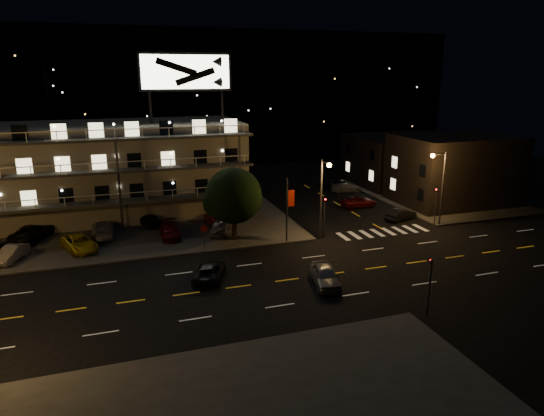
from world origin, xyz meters
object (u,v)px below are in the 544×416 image
object	(u,v)px
lot_car_7	(103,229)
side_car_0	(401,214)
lot_car_4	(219,227)
tree	(233,197)
road_car_east	(325,275)
road_car_west	(209,271)
lot_car_2	(79,243)

from	to	relation	value
lot_car_7	side_car_0	bearing A→B (deg)	171.63
lot_car_4	lot_car_7	bearing A→B (deg)	-173.06
tree	side_car_0	bearing A→B (deg)	2.59
side_car_0	road_car_east	size ratio (longest dim) A/B	0.86
lot_car_4	side_car_0	xyz separation A→B (m)	(20.39, -1.38, -0.20)
lot_car_4	road_car_east	xyz separation A→B (m)	(5.18, -14.49, -0.07)
lot_car_7	road_car_east	size ratio (longest dim) A/B	1.16
lot_car_4	side_car_0	bearing A→B (deg)	16.83
side_car_0	road_car_east	distance (m)	20.08
lot_car_4	road_car_east	bearing A→B (deg)	-49.65
road_car_east	road_car_west	size ratio (longest dim) A/B	1.00
side_car_0	lot_car_7	bearing A→B (deg)	64.08
side_car_0	tree	bearing A→B (deg)	74.11
lot_car_7	road_car_west	size ratio (longest dim) A/B	1.16
tree	road_car_west	bearing A→B (deg)	-116.29
road_car_west	side_car_0	bearing A→B (deg)	-136.39
road_car_east	lot_car_7	bearing A→B (deg)	145.13
lot_car_2	road_car_west	size ratio (longest dim) A/B	1.07
lot_car_7	tree	bearing A→B (deg)	156.69
side_car_0	lot_car_2	bearing A→B (deg)	70.41
tree	lot_car_4	size ratio (longest dim) A/B	1.75
lot_car_4	road_car_west	world-z (taller)	lot_car_4
lot_car_2	lot_car_4	xyz separation A→B (m)	(13.28, 0.73, 0.02)
lot_car_7	road_car_west	xyz separation A→B (m)	(8.11, -13.19, -0.28)
side_car_0	road_car_east	world-z (taller)	road_car_east
road_car_west	lot_car_4	bearing A→B (deg)	-84.04
tree	lot_car_4	bearing A→B (deg)	112.59
lot_car_2	lot_car_4	distance (m)	13.30
tree	lot_car_2	world-z (taller)	tree
lot_car_2	road_car_east	size ratio (longest dim) A/B	1.07
tree	road_car_east	size ratio (longest dim) A/B	1.57
side_car_0	road_car_west	bearing A→B (deg)	92.62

